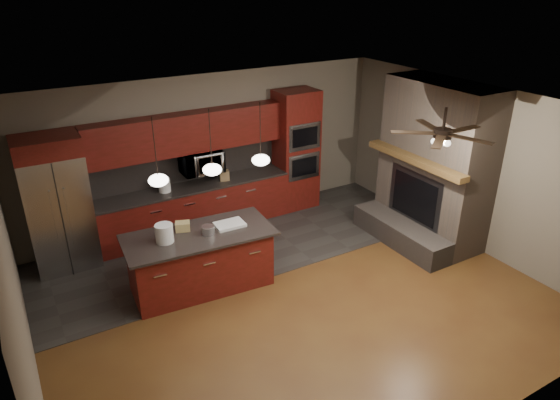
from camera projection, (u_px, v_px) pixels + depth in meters
ground at (294, 296)px, 7.45m from camera, size 7.00×7.00×0.00m
ceiling at (297, 112)px, 6.28m from camera, size 7.00×6.00×0.02m
back_wall at (210, 150)px, 9.22m from camera, size 7.00×0.02×2.80m
right_wall at (470, 166)px, 8.47m from camera, size 0.02×6.00×2.80m
left_wall at (14, 285)px, 5.26m from camera, size 0.02×6.00×2.80m
slate_tile_patch at (241, 244)px, 8.86m from camera, size 7.00×2.40×0.01m
fireplace_column at (432, 169)px, 8.62m from camera, size 1.30×2.10×2.80m
back_cabinetry at (192, 185)px, 9.01m from camera, size 3.59×0.64×2.20m
oven_tower at (296, 150)px, 9.84m from camera, size 0.80×0.63×2.38m
microwave at (201, 162)px, 8.94m from camera, size 0.73×0.41×0.50m
refrigerator at (57, 204)px, 7.79m from camera, size 0.95×0.75×2.20m
kitchen_island at (201, 260)px, 7.48m from camera, size 2.25×1.15×0.92m
white_bucket at (164, 233)px, 7.02m from camera, size 0.34×0.34×0.27m
paint_can at (208, 230)px, 7.25m from camera, size 0.24×0.24×0.13m
paint_tray at (230, 224)px, 7.51m from camera, size 0.45×0.32×0.04m
cardboard_box at (183, 226)px, 7.36m from camera, size 0.25×0.21×0.13m
counter_bucket at (164, 185)px, 8.69m from camera, size 0.27×0.27×0.24m
counter_box at (224, 175)px, 9.17m from camera, size 0.20×0.17×0.19m
pendant_left at (158, 180)px, 6.42m from camera, size 0.26×0.26×0.92m
pendant_center at (212, 169)px, 6.77m from camera, size 0.26×0.26×0.92m
pendant_right at (261, 160)px, 7.11m from camera, size 0.26×0.26×0.92m
ceiling_fan at (443, 133)px, 6.62m from camera, size 1.27×1.33×0.41m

